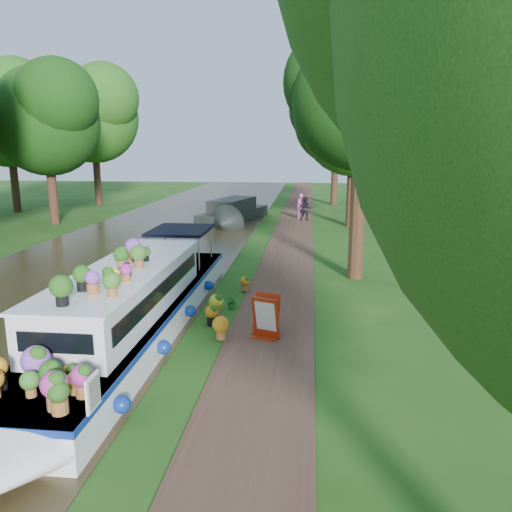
# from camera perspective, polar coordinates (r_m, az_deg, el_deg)

# --- Properties ---
(ground) EXTENTS (100.00, 100.00, 0.00)m
(ground) POSITION_cam_1_polar(r_m,az_deg,el_deg) (15.78, -1.79, -4.93)
(ground) COLOR #1B4511
(ground) RESTS_ON ground
(canal_water) EXTENTS (10.00, 100.00, 0.02)m
(canal_water) POSITION_cam_1_polar(r_m,az_deg,el_deg) (17.62, -21.54, -3.92)
(canal_water) COLOR #2C2513
(canal_water) RESTS_ON ground
(towpath) EXTENTS (2.20, 100.00, 0.03)m
(towpath) POSITION_cam_1_polar(r_m,az_deg,el_deg) (15.66, 2.58, -5.02)
(towpath) COLOR #442C20
(towpath) RESTS_ON ground
(plant_boat) EXTENTS (2.29, 13.52, 2.27)m
(plant_boat) POSITION_cam_1_polar(r_m,az_deg,el_deg) (12.62, -14.44, -5.80)
(plant_boat) COLOR white
(plant_boat) RESTS_ON canal_water
(tree_near_overhang) EXTENTS (5.52, 5.28, 8.99)m
(tree_near_overhang) POSITION_cam_1_polar(r_m,az_deg,el_deg) (18.14, 12.08, 18.18)
(tree_near_overhang) COLOR #311C10
(tree_near_overhang) RESTS_ON ground
(tree_near_mid) EXTENTS (6.90, 6.60, 9.40)m
(tree_near_mid) POSITION_cam_1_polar(r_m,az_deg,el_deg) (30.13, 11.14, 15.56)
(tree_near_mid) COLOR #311C10
(tree_near_mid) RESTS_ON ground
(tree_near_far) EXTENTS (7.59, 7.26, 10.30)m
(tree_near_far) POSITION_cam_1_polar(r_m,az_deg,el_deg) (41.10, 9.17, 15.63)
(tree_near_far) COLOR #311C10
(tree_near_far) RESTS_ON ground
(tree_far_c) EXTENTS (7.13, 6.82, 9.59)m
(tree_far_c) POSITION_cam_1_polar(r_m,az_deg,el_deg) (32.99, -22.86, 14.71)
(tree_far_c) COLOR #311C10
(tree_far_c) RESTS_ON ground
(tree_far_d) EXTENTS (8.05, 7.70, 10.85)m
(tree_far_d) POSITION_cam_1_polar(r_m,az_deg,el_deg) (42.68, -18.13, 15.54)
(tree_far_d) COLOR #311C10
(tree_far_d) RESTS_ON ground
(tree_far_h) EXTENTS (7.82, 7.48, 10.49)m
(tree_far_h) POSITION_cam_1_polar(r_m,az_deg,el_deg) (40.11, -26.52, 14.72)
(tree_far_h) COLOR #311C10
(tree_far_h) RESTS_ON ground
(second_boat) EXTENTS (3.86, 7.90, 1.45)m
(second_boat) POSITION_cam_1_polar(r_m,az_deg,el_deg) (31.58, -2.70, 4.99)
(second_boat) COLOR black
(second_boat) RESTS_ON canal_water
(sandwich_board) EXTENTS (0.74, 0.75, 1.09)m
(sandwich_board) POSITION_cam_1_polar(r_m,az_deg,el_deg) (12.51, 1.16, -7.16)
(sandwich_board) COLOR #A6260B
(sandwich_board) RESTS_ON towpath
(pedestrian_pink) EXTENTS (0.71, 0.60, 1.66)m
(pedestrian_pink) POSITION_cam_1_polar(r_m,az_deg,el_deg) (32.49, 5.18, 5.65)
(pedestrian_pink) COLOR #DD5B7B
(pedestrian_pink) RESTS_ON towpath
(pedestrian_dark) EXTENTS (0.78, 0.64, 1.50)m
(pedestrian_dark) POSITION_cam_1_polar(r_m,az_deg,el_deg) (32.04, 5.71, 5.40)
(pedestrian_dark) COLOR black
(pedestrian_dark) RESTS_ON towpath
(verge_plant) EXTENTS (0.47, 0.43, 0.44)m
(verge_plant) POSITION_cam_1_polar(r_m,az_deg,el_deg) (14.82, -2.72, -5.22)
(verge_plant) COLOR #227224
(verge_plant) RESTS_ON ground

